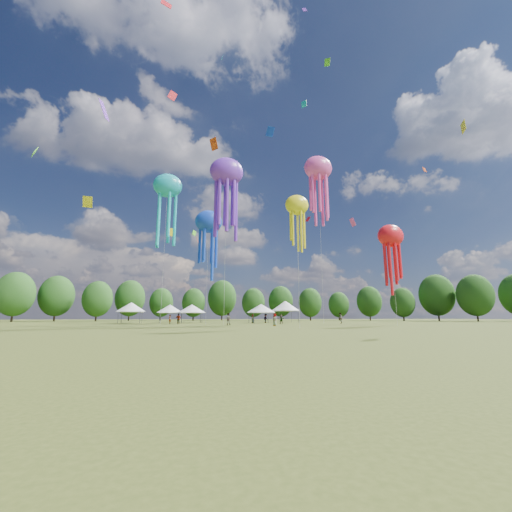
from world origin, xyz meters
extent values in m
plane|color=#384416|center=(0.00, 0.00, 0.00)|extent=(300.00, 300.00, 0.00)
imported|color=gray|center=(-2.43, 37.13, 0.85)|extent=(0.94, 0.79, 1.70)
imported|color=gray|center=(4.44, 51.08, 0.83)|extent=(0.63, 0.87, 1.66)
imported|color=gray|center=(18.87, 43.89, 0.95)|extent=(1.05, 1.15, 1.90)
imported|color=gray|center=(7.79, 54.07, 0.88)|extent=(1.29, 1.22, 1.76)
imported|color=gray|center=(-9.37, 45.88, 0.84)|extent=(1.03, 0.53, 1.69)
imported|color=gray|center=(7.68, 43.57, 0.81)|extent=(1.49, 1.29, 1.62)
imported|color=gray|center=(-10.76, 46.91, 0.77)|extent=(0.49, 0.63, 1.54)
imported|color=gray|center=(3.06, 32.04, 0.81)|extent=(0.62, 0.85, 1.61)
cylinder|color=#47474C|center=(-20.12, 54.68, 1.03)|extent=(0.08, 0.08, 2.05)
cylinder|color=#47474C|center=(-20.12, 58.49, 1.03)|extent=(0.08, 0.08, 2.05)
cylinder|color=#47474C|center=(-16.31, 54.68, 1.03)|extent=(0.08, 0.08, 2.05)
cylinder|color=#47474C|center=(-16.31, 58.49, 1.03)|extent=(0.08, 0.08, 2.05)
cube|color=white|center=(-18.21, 56.58, 2.10)|extent=(4.21, 4.21, 0.10)
cone|color=white|center=(-18.21, 56.58, 3.03)|extent=(5.48, 5.48, 1.76)
cylinder|color=#47474C|center=(-12.86, 56.14, 0.95)|extent=(0.08, 0.08, 1.89)
cylinder|color=#47474C|center=(-12.86, 59.75, 0.95)|extent=(0.08, 0.08, 1.89)
cylinder|color=#47474C|center=(-9.25, 56.14, 0.95)|extent=(0.08, 0.08, 1.89)
cylinder|color=#47474C|center=(-9.25, 59.75, 0.95)|extent=(0.08, 0.08, 1.89)
cube|color=white|center=(-11.06, 57.95, 1.94)|extent=(4.01, 4.01, 0.10)
cone|color=white|center=(-11.06, 57.95, 2.80)|extent=(5.21, 5.21, 1.62)
cylinder|color=#47474C|center=(-8.72, 54.36, 0.94)|extent=(0.08, 0.08, 1.89)
cylinder|color=#47474C|center=(-8.72, 58.19, 0.94)|extent=(0.08, 0.08, 1.89)
cylinder|color=#47474C|center=(-4.89, 54.36, 0.94)|extent=(0.08, 0.08, 1.89)
cylinder|color=#47474C|center=(-4.89, 58.19, 0.94)|extent=(0.08, 0.08, 1.89)
cube|color=white|center=(-6.80, 56.28, 1.94)|extent=(4.23, 4.23, 0.10)
cone|color=white|center=(-6.80, 56.28, 2.80)|extent=(5.50, 5.50, 1.62)
cylinder|color=#47474C|center=(4.28, 49.86, 0.95)|extent=(0.08, 0.08, 1.90)
cylinder|color=#47474C|center=(4.28, 53.80, 0.95)|extent=(0.08, 0.08, 1.90)
cylinder|color=#47474C|center=(8.23, 49.86, 0.95)|extent=(0.08, 0.08, 1.90)
cylinder|color=#47474C|center=(8.23, 53.80, 0.95)|extent=(0.08, 0.08, 1.90)
cube|color=white|center=(6.25, 51.83, 1.95)|extent=(4.35, 4.35, 0.10)
cone|color=white|center=(6.25, 51.83, 2.82)|extent=(5.65, 5.65, 1.63)
cylinder|color=#47474C|center=(9.82, 51.56, 1.16)|extent=(0.08, 0.08, 2.31)
cylinder|color=#47474C|center=(9.82, 55.54, 1.16)|extent=(0.08, 0.08, 2.31)
cylinder|color=#47474C|center=(13.81, 51.56, 1.16)|extent=(0.08, 0.08, 2.31)
cylinder|color=#47474C|center=(13.81, 55.54, 1.16)|extent=(0.08, 0.08, 2.31)
cube|color=white|center=(11.82, 53.55, 2.36)|extent=(4.39, 4.39, 0.10)
cone|color=white|center=(11.82, 53.55, 3.40)|extent=(5.70, 5.70, 1.98)
ellipsoid|color=blue|center=(-5.13, 42.68, 16.85)|extent=(4.54, 3.18, 3.86)
cylinder|color=beige|center=(-5.13, 42.68, 8.42)|extent=(0.03, 0.03, 16.85)
ellipsoid|color=purple|center=(-3.15, 36.28, 23.09)|extent=(5.16, 3.61, 4.39)
cylinder|color=beige|center=(-3.15, 36.28, 11.55)|extent=(0.03, 0.03, 23.09)
ellipsoid|color=red|center=(19.64, 29.29, 12.57)|extent=(3.83, 2.68, 3.26)
cylinder|color=beige|center=(19.64, 29.29, 6.29)|extent=(0.03, 0.03, 12.57)
ellipsoid|color=#16B0BF|center=(-12.17, 45.39, 23.68)|extent=(4.94, 3.46, 4.20)
cylinder|color=beige|center=(-12.17, 45.39, 11.84)|extent=(0.03, 0.03, 23.68)
ellipsoid|color=yellow|center=(2.98, 22.75, 13.54)|extent=(2.69, 1.89, 2.29)
cylinder|color=beige|center=(2.98, 22.75, 6.77)|extent=(0.03, 0.03, 13.54)
ellipsoid|color=#F648A9|center=(15.87, 44.31, 29.67)|extent=(5.59, 3.91, 4.75)
cylinder|color=beige|center=(15.87, 44.31, 14.83)|extent=(0.03, 0.03, 29.67)
cube|color=#16B0BF|center=(7.08, 29.47, 31.67)|extent=(0.56, 0.68, 1.06)
cube|color=#F648A9|center=(-1.51, 61.51, 24.27)|extent=(1.34, 1.41, 2.05)
cube|color=purple|center=(22.96, 55.97, 29.29)|extent=(0.67, 0.66, 0.91)
cube|color=red|center=(-11.76, 36.45, 34.84)|extent=(1.52, 0.53, 1.79)
cube|color=#EE450E|center=(-6.61, 47.90, 14.86)|extent=(0.48, 0.96, 1.19)
cube|color=yellow|center=(23.41, 19.06, 23.99)|extent=(0.59, 1.21, 1.59)
cube|color=#59E025|center=(16.30, 39.36, 49.15)|extent=(0.87, 1.17, 1.59)
cube|color=#16B0BF|center=(-2.84, 47.97, 53.67)|extent=(0.29, 0.85, 0.98)
cube|color=purple|center=(-19.35, 29.01, 26.03)|extent=(0.93, 2.45, 2.77)
cube|color=red|center=(-12.06, 19.73, 33.19)|extent=(1.09, 1.02, 1.46)
cube|color=#EE450E|center=(-4.71, 41.48, 30.42)|extent=(1.49, 1.75, 1.98)
cube|color=yellow|center=(-12.04, 70.89, 21.94)|extent=(2.05, 0.68, 2.35)
cube|color=#59E025|center=(-28.46, 34.48, 22.24)|extent=(0.74, 1.37, 1.43)
cube|color=blue|center=(6.30, 44.55, 36.21)|extent=(1.56, 1.45, 2.25)
cube|color=#F648A9|center=(28.66, 54.28, 22.49)|extent=(0.88, 1.45, 1.79)
cube|color=purple|center=(10.40, 35.82, 55.76)|extent=(0.90, 0.37, 1.07)
cube|color=red|center=(24.39, 70.07, 27.69)|extent=(1.10, 1.36, 1.73)
cube|color=#EE450E|center=(26.82, 29.54, 23.67)|extent=(0.61, 0.38, 0.81)
cube|color=yellow|center=(-26.29, 51.49, 21.69)|extent=(1.67, 1.06, 1.89)
cube|color=#59E025|center=(-6.90, 55.84, 18.16)|extent=(0.90, 0.75, 1.27)
cylinder|color=#38281C|center=(-47.17, 78.19, 1.68)|extent=(0.44, 0.44, 3.36)
ellipsoid|color=#214818|center=(-47.17, 78.19, 6.51)|extent=(8.40, 8.40, 10.51)
cylinder|color=#38281C|center=(-40.68, 85.49, 1.71)|extent=(0.44, 0.44, 3.41)
ellipsoid|color=#214818|center=(-40.68, 85.49, 6.61)|extent=(8.53, 8.53, 10.66)
cylinder|color=#38281C|center=(-30.60, 85.02, 1.53)|extent=(0.44, 0.44, 3.07)
ellipsoid|color=#214818|center=(-30.60, 85.02, 5.94)|extent=(7.66, 7.66, 9.58)
cylinder|color=#38281C|center=(-23.51, 93.33, 1.72)|extent=(0.44, 0.44, 3.43)
ellipsoid|color=#214818|center=(-23.51, 93.33, 6.65)|extent=(8.58, 8.58, 10.73)
cylinder|color=#38281C|center=(-14.76, 98.96, 1.47)|extent=(0.44, 0.44, 2.95)
ellipsoid|color=#214818|center=(-14.76, 98.96, 5.71)|extent=(7.37, 7.37, 9.21)
cylinder|color=#38281C|center=(-4.70, 95.06, 1.45)|extent=(0.44, 0.44, 2.89)
ellipsoid|color=#214818|center=(-4.70, 95.06, 5.61)|extent=(7.23, 7.23, 9.04)
cylinder|color=#38281C|center=(4.91, 99.49, 1.92)|extent=(0.44, 0.44, 3.84)
ellipsoid|color=#214818|center=(4.91, 99.49, 7.44)|extent=(9.60, 9.60, 11.99)
cylinder|color=#38281C|center=(13.19, 88.44, 1.42)|extent=(0.44, 0.44, 2.84)
ellipsoid|color=#214818|center=(13.19, 88.44, 5.51)|extent=(7.11, 7.11, 8.89)
cylinder|color=#38281C|center=(22.93, 91.04, 1.58)|extent=(0.44, 0.44, 3.16)
ellipsoid|color=#214818|center=(22.93, 91.04, 6.13)|extent=(7.91, 7.91, 9.88)
cylinder|color=#38281C|center=(30.69, 85.29, 1.44)|extent=(0.44, 0.44, 2.88)
ellipsoid|color=#214818|center=(30.69, 85.29, 5.59)|extent=(7.21, 7.21, 9.01)
cylinder|color=#38281C|center=(41.52, 87.24, 1.31)|extent=(0.44, 0.44, 2.63)
ellipsoid|color=#214818|center=(41.52, 87.24, 5.09)|extent=(6.57, 6.57, 8.22)
cylinder|color=#38281C|center=(50.52, 83.73, 1.56)|extent=(0.44, 0.44, 3.13)
ellipsoid|color=#214818|center=(50.52, 83.73, 6.06)|extent=(7.81, 7.81, 9.77)
cylinder|color=#38281C|center=(53.64, 71.81, 1.36)|extent=(0.44, 0.44, 2.72)
ellipsoid|color=#214818|center=(53.64, 71.81, 5.27)|extent=(6.80, 6.80, 8.50)
cylinder|color=#38281C|center=(62.96, 68.92, 1.90)|extent=(0.44, 0.44, 3.81)
ellipsoid|color=#214818|center=(62.96, 68.92, 7.38)|extent=(9.52, 9.52, 11.90)
cylinder|color=#38281C|center=(66.57, 59.80, 1.76)|extent=(0.44, 0.44, 3.51)
ellipsoid|color=#214818|center=(66.57, 59.80, 6.80)|extent=(8.78, 8.78, 10.97)
camera|label=1|loc=(-9.56, -9.77, 1.20)|focal=22.65mm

